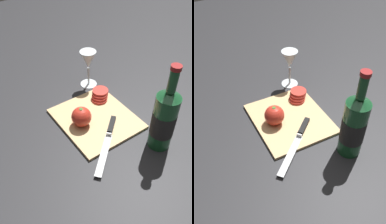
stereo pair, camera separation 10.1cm
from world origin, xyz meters
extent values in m
plane|color=#28282B|center=(0.00, 0.00, 0.00)|extent=(3.00, 3.00, 0.00)
cube|color=tan|center=(0.01, 0.03, 0.01)|extent=(0.31, 0.28, 0.01)
cylinder|color=#194C28|center=(-0.22, -0.09, 0.11)|extent=(0.08, 0.08, 0.22)
cone|color=#194C28|center=(-0.22, -0.09, 0.23)|extent=(0.08, 0.08, 0.02)
cylinder|color=#194C28|center=(-0.22, -0.09, 0.28)|extent=(0.03, 0.03, 0.08)
cylinder|color=maroon|center=(-0.22, -0.09, 0.32)|extent=(0.03, 0.03, 0.01)
cylinder|color=black|center=(-0.22, -0.09, 0.10)|extent=(0.08, 0.08, 0.09)
cylinder|color=silver|center=(0.23, -0.09, 0.00)|extent=(0.08, 0.08, 0.00)
cylinder|color=silver|center=(0.23, -0.09, 0.05)|extent=(0.01, 0.01, 0.08)
cone|color=silver|center=(0.23, -0.09, 0.13)|extent=(0.07, 0.07, 0.08)
cone|color=#DBCC84|center=(0.23, -0.09, 0.10)|extent=(0.02, 0.02, 0.02)
sphere|color=red|center=(0.02, 0.09, 0.05)|extent=(0.08, 0.08, 0.08)
cylinder|color=#47702D|center=(0.02, 0.09, 0.08)|extent=(0.01, 0.01, 0.01)
cube|color=silver|center=(-0.15, 0.11, 0.01)|extent=(0.14, 0.16, 0.00)
cube|color=silver|center=(-0.09, 0.04, 0.02)|extent=(0.02, 0.02, 0.01)
cube|color=black|center=(-0.06, 0.01, 0.02)|extent=(0.07, 0.08, 0.01)
cylinder|color=red|center=(0.09, -0.05, 0.02)|extent=(0.07, 0.07, 0.01)
cylinder|color=red|center=(0.10, -0.05, 0.03)|extent=(0.07, 0.07, 0.01)
cylinder|color=red|center=(0.10, -0.06, 0.03)|extent=(0.07, 0.07, 0.01)
cylinder|color=red|center=(0.11, -0.06, 0.04)|extent=(0.07, 0.07, 0.01)
camera|label=1|loc=(-0.60, 0.46, 0.72)|focal=42.00mm
camera|label=2|loc=(-0.65, 0.37, 0.72)|focal=42.00mm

